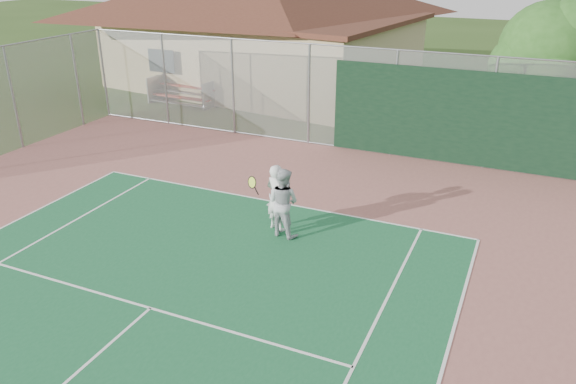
# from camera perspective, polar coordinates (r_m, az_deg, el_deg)

# --- Properties ---
(back_fence) EXTENTS (20.08, 0.11, 3.53)m
(back_fence) POSITION_cam_1_polar(r_m,az_deg,el_deg) (18.84, 11.00, 8.45)
(back_fence) COLOR gray
(back_fence) RESTS_ON ground
(side_fence_left) EXTENTS (0.08, 9.00, 3.50)m
(side_fence_left) POSITION_cam_1_polar(r_m,az_deg,el_deg) (21.43, -26.11, 8.53)
(side_fence_left) COLOR gray
(side_fence_left) RESTS_ON ground
(clubhouse) EXTENTS (16.06, 11.86, 6.40)m
(clubhouse) POSITION_cam_1_polar(r_m,az_deg,el_deg) (28.58, -2.69, 17.11)
(clubhouse) COLOR #CBB581
(clubhouse) RESTS_ON ground
(bleachers) EXTENTS (3.11, 1.97, 1.14)m
(bleachers) POSITION_cam_1_polar(r_m,az_deg,el_deg) (26.05, -10.26, 10.22)
(bleachers) COLOR #A63826
(bleachers) RESTS_ON ground
(tree) EXTENTS (3.64, 3.45, 5.08)m
(tree) POSITION_cam_1_polar(r_m,az_deg,el_deg) (20.33, 25.06, 12.65)
(tree) COLOR #3C2815
(tree) RESTS_ON ground
(player_white_front) EXTENTS (1.05, 0.73, 1.70)m
(player_white_front) POSITION_cam_1_polar(r_m,az_deg,el_deg) (13.62, -1.19, -0.62)
(player_white_front) COLOR silver
(player_white_front) RESTS_ON ground
(player_grey_back) EXTENTS (0.93, 0.78, 1.70)m
(player_grey_back) POSITION_cam_1_polar(r_m,az_deg,el_deg) (13.38, -0.52, -1.12)
(player_grey_back) COLOR #B2B4B7
(player_grey_back) RESTS_ON ground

